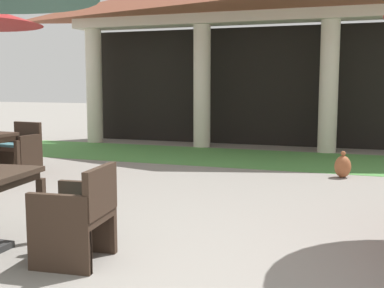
# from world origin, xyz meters

# --- Properties ---
(ground_plane) EXTENTS (60.00, 60.00, 0.00)m
(ground_plane) POSITION_xyz_m (0.00, 0.00, 0.00)
(ground_plane) COLOR gray
(background_pavilion) EXTENTS (10.13, 2.81, 4.26)m
(background_pavilion) POSITION_xyz_m (0.00, 8.01, 3.31)
(background_pavilion) COLOR beige
(background_pavilion) RESTS_ON ground
(lawn_strip) EXTENTS (11.93, 2.57, 0.01)m
(lawn_strip) POSITION_xyz_m (0.00, 6.46, 0.00)
(lawn_strip) COLOR #519347
(lawn_strip) RESTS_ON ground
(patio_chair_near_foreground_north) EXTENTS (0.69, 0.60, 0.85)m
(patio_chair_near_foreground_north) POSITION_xyz_m (-3.62, 3.78, 0.41)
(patio_chair_near_foreground_north) COLOR #38281E
(patio_chair_near_foreground_north) RESTS_ON ground
(patio_chair_mid_left_east) EXTENTS (0.62, 0.65, 0.86)m
(patio_chair_mid_left_east) POSITION_xyz_m (-0.12, 0.11, 0.40)
(patio_chair_mid_left_east) COLOR #38281E
(patio_chair_mid_left_east) RESTS_ON ground
(terracotta_urn) EXTENTS (0.27, 0.27, 0.45)m
(terracotta_urn) POSITION_xyz_m (1.94, 4.89, 0.19)
(terracotta_urn) COLOR #9E5633
(terracotta_urn) RESTS_ON ground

